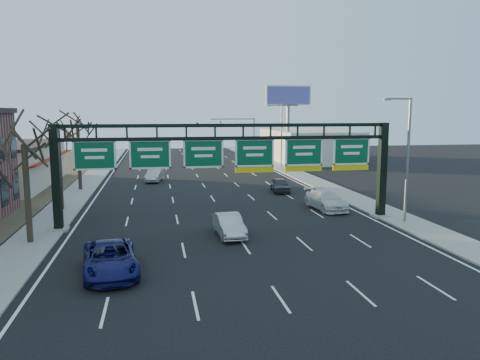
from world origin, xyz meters
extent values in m
plane|color=black|center=(0.00, 0.00, 0.00)|extent=(160.00, 160.00, 0.00)
cube|color=gray|center=(-12.80, 20.00, 0.06)|extent=(3.00, 120.00, 0.12)
cube|color=gray|center=(12.80, 20.00, 0.06)|extent=(3.00, 120.00, 0.12)
cube|color=white|center=(0.00, 20.00, 0.01)|extent=(21.60, 120.00, 0.01)
cube|color=black|center=(-11.70, 8.00, 3.60)|extent=(0.55, 0.55, 7.20)
cube|color=gray|center=(-11.70, 8.00, 0.10)|extent=(1.20, 1.20, 0.20)
cube|color=black|center=(11.70, 8.00, 3.60)|extent=(0.55, 0.55, 7.20)
cube|color=gray|center=(11.70, 8.00, 0.10)|extent=(1.20, 1.20, 0.20)
cube|color=black|center=(0.00, 8.00, 7.05)|extent=(23.40, 0.25, 0.25)
cube|color=black|center=(0.00, 8.00, 6.15)|extent=(23.40, 0.25, 0.25)
cube|color=#054E2B|center=(-9.17, 8.00, 5.10)|extent=(2.80, 0.10, 2.00)
cube|color=#054E2B|center=(-5.50, 8.00, 5.10)|extent=(2.80, 0.10, 2.00)
cube|color=#054E2B|center=(-1.83, 8.00, 5.10)|extent=(2.80, 0.10, 2.00)
cube|color=#054E2B|center=(1.83, 8.00, 5.10)|extent=(2.80, 0.10, 2.00)
cube|color=yellow|center=(1.83, 8.00, 3.88)|extent=(2.80, 0.10, 0.40)
cube|color=#054E2B|center=(5.50, 8.00, 5.10)|extent=(2.80, 0.10, 2.00)
cube|color=yellow|center=(5.50, 8.00, 3.88)|extent=(2.80, 0.10, 0.40)
cube|color=#054E2B|center=(9.17, 8.00, 5.10)|extent=(2.80, 0.10, 2.00)
cube|color=yellow|center=(9.17, 8.00, 3.88)|extent=(2.80, 0.10, 0.40)
cube|color=#BAB09A|center=(-21.50, 29.00, 2.20)|extent=(10.00, 18.00, 4.40)
cube|color=#A02210|center=(-16.40, 29.00, 3.00)|extent=(1.20, 18.00, 0.40)
cube|color=#BAB09A|center=(20.00, 50.00, 2.50)|extent=(12.00, 20.00, 5.00)
cylinder|color=#2F251A|center=(-12.80, 5.00, 3.16)|extent=(0.36, 0.36, 6.08)
cylinder|color=#2F251A|center=(-12.80, 15.00, 3.54)|extent=(0.36, 0.36, 6.84)
cylinder|color=#2F251A|center=(-12.80, 25.00, 3.35)|extent=(0.36, 0.36, 6.46)
cylinder|color=slate|center=(12.60, 6.00, 4.62)|extent=(0.20, 0.20, 9.00)
cylinder|color=slate|center=(11.70, 6.00, 9.02)|extent=(1.80, 0.12, 0.12)
cube|color=slate|center=(10.80, 6.00, 8.97)|extent=(0.50, 0.22, 0.15)
cylinder|color=slate|center=(12.60, 40.00, 4.62)|extent=(0.20, 0.20, 9.00)
cylinder|color=slate|center=(11.70, 40.00, 9.02)|extent=(1.80, 0.12, 0.12)
cube|color=slate|center=(10.80, 40.00, 8.97)|extent=(0.50, 0.22, 0.15)
cylinder|color=slate|center=(15.00, 45.00, 4.50)|extent=(0.50, 0.50, 9.00)
cube|color=slate|center=(15.00, 45.00, 9.00)|extent=(3.00, 0.30, 0.20)
cube|color=white|center=(15.00, 45.00, 10.50)|extent=(7.00, 0.30, 3.00)
cube|color=#5A54A9|center=(15.00, 44.80, 10.50)|extent=(6.60, 0.05, 2.60)
cylinder|color=black|center=(11.80, 55.00, 3.50)|extent=(0.18, 0.18, 7.00)
cylinder|color=black|center=(8.00, 55.00, 6.80)|extent=(7.60, 0.14, 0.14)
imported|color=black|center=(6.00, 55.00, 6.00)|extent=(0.20, 0.20, 1.00)
imported|color=black|center=(2.00, 55.00, 6.00)|extent=(0.54, 0.54, 1.62)
imported|color=#121552|center=(-7.49, -1.40, 0.77)|extent=(3.25, 5.84, 1.54)
imported|color=#A9AAAE|center=(-0.57, 4.61, 0.71)|extent=(1.74, 4.41, 1.43)
imported|color=silver|center=(8.63, 11.49, 0.75)|extent=(2.55, 5.36, 1.51)
imported|color=#383B3C|center=(7.16, 20.48, 0.68)|extent=(1.97, 4.12, 1.36)
imported|color=#AAABAF|center=(-5.29, 30.03, 0.72)|extent=(2.30, 4.57, 1.44)
camera|label=1|loc=(-5.15, -24.56, 7.97)|focal=35.00mm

